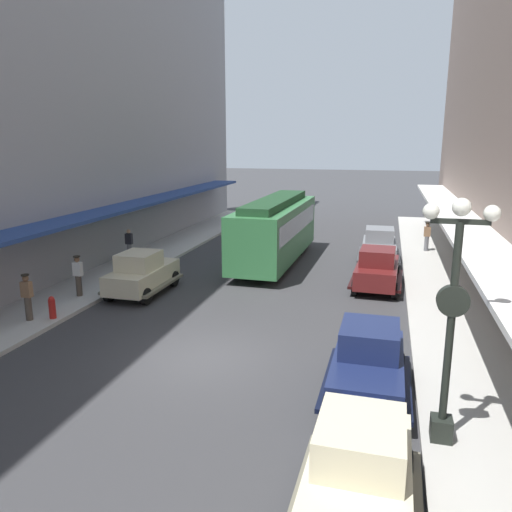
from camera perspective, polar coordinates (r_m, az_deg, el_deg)
name	(u,v)px	position (r m, az deg, el deg)	size (l,w,h in m)	color
ground_plane	(206,358)	(15.43, -5.76, -11.45)	(200.00, 200.00, 0.00)	#38383A
sidewalk_right	(474,386)	(14.78, 23.52, -13.38)	(3.00, 60.00, 0.15)	#B7B5AD
parked_car_0	(142,272)	(21.72, -12.82, -1.79)	(2.17, 4.27, 1.84)	beige
parked_car_1	(379,245)	(27.29, 13.83, 1.17)	(2.21, 4.28, 1.84)	slate
parked_car_2	(358,477)	(9.21, 11.53, -23.43)	(2.22, 4.29, 1.84)	beige
parked_car_3	(368,362)	(13.16, 12.64, -11.70)	(2.17, 4.27, 1.84)	#19234C
parked_car_4	(377,268)	(22.53, 13.62, -1.30)	(2.28, 4.31, 1.84)	#591919
streetcar	(275,228)	(26.24, 2.21, 3.21)	(2.73, 9.66, 3.46)	#33723F
lamp_post_with_clock	(452,313)	(10.88, 21.37, -6.08)	(1.42, 0.44, 5.16)	black
fire_hydrant	(52,307)	(19.40, -22.17, -5.42)	(0.24, 0.24, 0.82)	#B21E19
pedestrian_1	(78,275)	(21.65, -19.57, -2.08)	(0.36, 0.28, 1.67)	#4C4238
pedestrian_2	(129,244)	(27.44, -14.23, 1.31)	(0.36, 0.24, 1.64)	slate
pedestrian_3	(27,297)	(19.42, -24.56, -4.23)	(0.36, 0.28, 1.67)	#4C4238
pedestrian_4	(427,236)	(30.35, 18.86, 2.15)	(0.36, 0.28, 1.67)	slate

